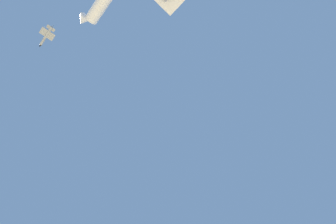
# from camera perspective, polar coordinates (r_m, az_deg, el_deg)

# --- Properties ---
(chase_jet_right_wing) EXTENTS (12.65, 13.01, 4.00)m
(chase_jet_right_wing) POSITION_cam_1_polar(r_m,az_deg,el_deg) (196.46, -21.11, 12.67)
(chase_jet_right_wing) COLOR #999EA3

